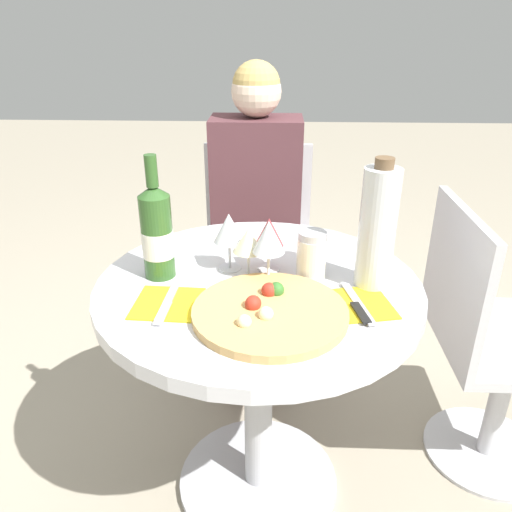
% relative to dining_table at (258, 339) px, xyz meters
% --- Properties ---
extents(ground_plane, '(12.00, 12.00, 0.00)m').
position_rel_dining_table_xyz_m(ground_plane, '(0.00, 0.00, -0.53)').
color(ground_plane, '#9E937F').
rests_on(ground_plane, ground).
extents(dining_table, '(0.81, 0.81, 0.70)m').
position_rel_dining_table_xyz_m(dining_table, '(0.00, 0.00, 0.00)').
color(dining_table, '#B2B2B7').
rests_on(dining_table, ground_plane).
extents(chair_behind_diner, '(0.44, 0.44, 0.84)m').
position_rel_dining_table_xyz_m(chair_behind_diner, '(-0.03, 0.76, -0.11)').
color(chair_behind_diner, silver).
rests_on(chair_behind_diner, ground_plane).
extents(seated_diner, '(0.33, 0.41, 1.17)m').
position_rel_dining_table_xyz_m(seated_diner, '(-0.03, 0.62, -0.01)').
color(seated_diner, '#512D33').
rests_on(seated_diner, ground_plane).
extents(chair_empty_side, '(0.44, 0.44, 0.84)m').
position_rel_dining_table_xyz_m(chair_empty_side, '(0.68, 0.15, -0.11)').
color(chair_empty_side, silver).
rests_on(chair_empty_side, ground_plane).
extents(pizza_large, '(0.34, 0.34, 0.05)m').
position_rel_dining_table_xyz_m(pizza_large, '(0.03, -0.16, 0.18)').
color(pizza_large, tan).
rests_on(pizza_large, dining_table).
extents(wine_bottle, '(0.08, 0.08, 0.31)m').
position_rel_dining_table_xyz_m(wine_bottle, '(-0.25, 0.02, 0.29)').
color(wine_bottle, '#2D5623').
rests_on(wine_bottle, dining_table).
extents(tall_carafe, '(0.09, 0.09, 0.32)m').
position_rel_dining_table_xyz_m(tall_carafe, '(0.28, -0.01, 0.32)').
color(tall_carafe, silver).
rests_on(tall_carafe, dining_table).
extents(sugar_shaker, '(0.07, 0.07, 0.12)m').
position_rel_dining_table_xyz_m(sugar_shaker, '(0.13, 0.03, 0.23)').
color(sugar_shaker, silver).
rests_on(sugar_shaker, dining_table).
extents(wine_glass_front_right, '(0.08, 0.08, 0.16)m').
position_rel_dining_table_xyz_m(wine_glass_front_right, '(0.02, -0.00, 0.29)').
color(wine_glass_front_right, silver).
rests_on(wine_glass_front_right, dining_table).
extents(wine_glass_back_left, '(0.08, 0.08, 0.15)m').
position_rel_dining_table_xyz_m(wine_glass_back_left, '(-0.08, 0.07, 0.28)').
color(wine_glass_back_left, silver).
rests_on(wine_glass_back_left, dining_table).
extents(wine_glass_back_right, '(0.07, 0.07, 0.14)m').
position_rel_dining_table_xyz_m(wine_glass_back_right, '(0.02, 0.07, 0.27)').
color(wine_glass_back_right, silver).
rests_on(wine_glass_back_right, dining_table).
extents(wine_glass_center, '(0.08, 0.08, 0.13)m').
position_rel_dining_table_xyz_m(wine_glass_center, '(-0.03, 0.03, 0.27)').
color(wine_glass_center, silver).
rests_on(wine_glass_center, dining_table).
extents(place_setting_left, '(0.16, 0.19, 0.01)m').
position_rel_dining_table_xyz_m(place_setting_left, '(-0.20, -0.12, 0.18)').
color(place_setting_left, yellow).
rests_on(place_setting_left, dining_table).
extents(place_setting_right, '(0.18, 0.19, 0.01)m').
position_rel_dining_table_xyz_m(place_setting_right, '(0.23, -0.11, 0.18)').
color(place_setting_right, yellow).
rests_on(place_setting_right, dining_table).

